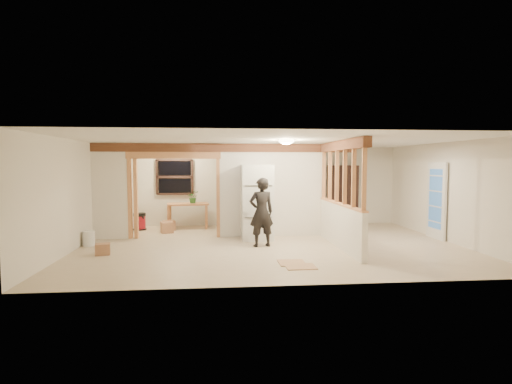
{
  "coord_description": "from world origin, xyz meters",
  "views": [
    {
      "loc": [
        -1.24,
        -9.46,
        1.95
      ],
      "look_at": [
        -0.31,
        0.4,
        1.26
      ],
      "focal_mm": 28.0,
      "sensor_mm": 36.0,
      "label": 1
    }
  ],
  "objects": [
    {
      "name": "ceiling_dome_main",
      "position": [
        0.3,
        -0.5,
        2.48
      ],
      "size": [
        0.36,
        0.36,
        0.16
      ],
      "primitive_type": "ellipsoid",
      "color": "#FFEABF",
      "rests_on": "ceiling"
    },
    {
      "name": "ceiling_dome_util",
      "position": [
        -2.5,
        2.3,
        2.48
      ],
      "size": [
        0.32,
        0.32,
        0.14
      ],
      "primitive_type": "ellipsoid",
      "color": "#FFEABF",
      "rests_on": "ceiling"
    },
    {
      "name": "wall_right",
      "position": [
        4.5,
        0.0,
        1.25
      ],
      "size": [
        0.01,
        6.5,
        2.5
      ],
      "primitive_type": "cube",
      "color": "silver",
      "rests_on": "floor"
    },
    {
      "name": "wall_front",
      "position": [
        0.0,
        -3.25,
        1.25
      ],
      "size": [
        9.0,
        0.01,
        2.5
      ],
      "primitive_type": "cube",
      "color": "silver",
      "rests_on": "floor"
    },
    {
      "name": "work_table",
      "position": [
        -2.17,
        2.72,
        0.38
      ],
      "size": [
        1.29,
        0.77,
        0.77
      ],
      "primitive_type": "cube",
      "rotation": [
        0.0,
        0.0,
        0.14
      ],
      "color": "tan",
      "rests_on": "floor"
    },
    {
      "name": "refrigerator",
      "position": [
        -0.25,
        0.75,
        0.97
      ],
      "size": [
        0.8,
        0.77,
        1.93
      ],
      "primitive_type": "cube",
      "color": "white",
      "rests_on": "floor"
    },
    {
      "name": "shop_vac",
      "position": [
        -3.57,
        2.52,
        0.26
      ],
      "size": [
        0.43,
        0.43,
        0.51
      ],
      "primitive_type": "cylinder",
      "rotation": [
        0.0,
        0.0,
        -0.11
      ],
      "color": "maroon",
      "rests_on": "floor"
    },
    {
      "name": "floor_panel_far",
      "position": [
        0.3,
        -2.13,
        0.01
      ],
      "size": [
        0.58,
        0.47,
        0.02
      ],
      "primitive_type": "cube",
      "rotation": [
        0.0,
        0.0,
        0.02
      ],
      "color": "tan",
      "rests_on": "floor"
    },
    {
      "name": "partition_center",
      "position": [
        0.2,
        1.2,
        1.25
      ],
      "size": [
        2.8,
        0.12,
        2.5
      ],
      "primitive_type": "cube",
      "color": "silver",
      "rests_on": "floor"
    },
    {
      "name": "wall_back",
      "position": [
        0.0,
        3.25,
        1.25
      ],
      "size": [
        9.0,
        0.01,
        2.5
      ],
      "primitive_type": "cube",
      "color": "silver",
      "rests_on": "floor"
    },
    {
      "name": "ceiling",
      "position": [
        0.0,
        0.0,
        2.5
      ],
      "size": [
        9.0,
        6.5,
        0.01
      ],
      "primitive_type": "cube",
      "color": "white"
    },
    {
      "name": "bucket",
      "position": [
        -4.33,
        0.28,
        0.18
      ],
      "size": [
        0.34,
        0.34,
        0.35
      ],
      "primitive_type": "cylinder",
      "rotation": [
        0.0,
        0.0,
        -0.26
      ],
      "color": "silver",
      "rests_on": "floor"
    },
    {
      "name": "stud_partition",
      "position": [
        1.6,
        -0.4,
        1.66
      ],
      "size": [
        0.14,
        3.2,
        1.32
      ],
      "primitive_type": "cube",
      "color": "tan",
      "rests_on": "pony_wall"
    },
    {
      "name": "box_util_b",
      "position": [
        -2.71,
        1.97,
        0.15
      ],
      "size": [
        0.41,
        0.41,
        0.31
      ],
      "primitive_type": "cube",
      "rotation": [
        0.0,
        0.0,
        0.28
      ],
      "color": "#AC7653",
      "rests_on": "floor"
    },
    {
      "name": "french_door",
      "position": [
        4.42,
        0.4,
        1.0
      ],
      "size": [
        0.12,
        0.86,
        2.0
      ],
      "primitive_type": "cube",
      "color": "white",
      "rests_on": "floor"
    },
    {
      "name": "hanging_bulb",
      "position": [
        -2.0,
        1.6,
        2.18
      ],
      "size": [
        0.07,
        0.07,
        0.07
      ],
      "primitive_type": "ellipsoid",
      "color": "#FFD88C",
      "rests_on": "ceiling"
    },
    {
      "name": "wall_left",
      "position": [
        -4.5,
        0.0,
        1.25
      ],
      "size": [
        0.01,
        6.5,
        2.5
      ],
      "primitive_type": "cube",
      "color": "silver",
      "rests_on": "floor"
    },
    {
      "name": "floor_panel_near",
      "position": [
        0.19,
        -1.81,
        0.01
      ],
      "size": [
        0.52,
        0.52,
        0.02
      ],
      "primitive_type": "cube",
      "rotation": [
        0.0,
        0.0,
        0.01
      ],
      "color": "tan",
      "rests_on": "floor"
    },
    {
      "name": "woman",
      "position": [
        -0.23,
        -0.15,
        0.82
      ],
      "size": [
        0.67,
        0.51,
        1.63
      ],
      "primitive_type": "imported",
      "rotation": [
        0.0,
        0.0,
        3.37
      ],
      "color": "black",
      "rests_on": "floor"
    },
    {
      "name": "doorway_frame",
      "position": [
        -2.4,
        1.2,
        1.1
      ],
      "size": [
        2.46,
        0.14,
        2.2
      ],
      "primitive_type": "cube",
      "color": "tan",
      "rests_on": "floor"
    },
    {
      "name": "potted_plant",
      "position": [
        -2.01,
        2.71,
        0.95
      ],
      "size": [
        0.4,
        0.37,
        0.37
      ],
      "primitive_type": "imported",
      "rotation": [
        0.0,
        0.0,
        0.28
      ],
      "color": "#357228",
      "rests_on": "work_table"
    },
    {
      "name": "partition_left_stub",
      "position": [
        -4.05,
        1.2,
        1.25
      ],
      "size": [
        0.9,
        0.12,
        2.5
      ],
      "primitive_type": "cube",
      "color": "silver",
      "rests_on": "floor"
    },
    {
      "name": "window_back",
      "position": [
        -2.6,
        3.17,
        1.55
      ],
      "size": [
        1.12,
        0.1,
        1.1
      ],
      "primitive_type": "cube",
      "color": "black",
      "rests_on": "wall_back"
    },
    {
      "name": "pony_wall",
      "position": [
        1.6,
        -0.4,
        0.5
      ],
      "size": [
        0.12,
        3.2,
        1.0
      ],
      "primitive_type": "cube",
      "color": "silver",
      "rests_on": "floor"
    },
    {
      "name": "header_beam_back",
      "position": [
        -1.0,
        1.2,
        2.38
      ],
      "size": [
        7.0,
        0.18,
        0.22
      ],
      "primitive_type": "cube",
      "color": "brown",
      "rests_on": "ceiling"
    },
    {
      "name": "header_beam_right",
      "position": [
        1.6,
        -0.4,
        2.38
      ],
      "size": [
        0.18,
        3.3,
        0.22
      ],
      "primitive_type": "cube",
      "color": "brown",
      "rests_on": "ceiling"
    },
    {
      "name": "box_front",
      "position": [
        -3.73,
        -0.71,
        0.12
      ],
      "size": [
        0.34,
        0.3,
        0.24
      ],
      "primitive_type": "cube",
      "rotation": [
        0.0,
        0.0,
        0.21
      ],
      "color": "#AC7653",
      "rests_on": "floor"
    },
    {
      "name": "box_util_a",
      "position": [
        -2.7,
        2.41,
        0.14
      ],
      "size": [
        0.41,
        0.38,
        0.29
      ],
      "primitive_type": "cube",
      "rotation": [
        0.0,
        0.0,
        0.34
      ],
      "color": "#AC7653",
      "rests_on": "floor"
    },
    {
      "name": "bookshelf",
      "position": [
        2.74,
        3.02,
        0.96
      ],
      "size": [
        0.96,
        0.32,
        1.91
      ],
      "primitive_type": "cube",
      "color": "black",
      "rests_on": "floor"
    },
    {
      "name": "floor",
      "position": [
        0.0,
        0.0,
        -0.01
      ],
      "size": [
        9.0,
        6.5,
        0.01
      ],
      "primitive_type": "cube",
      "color": "beige",
      "rests_on": "ground"
    }
  ]
}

